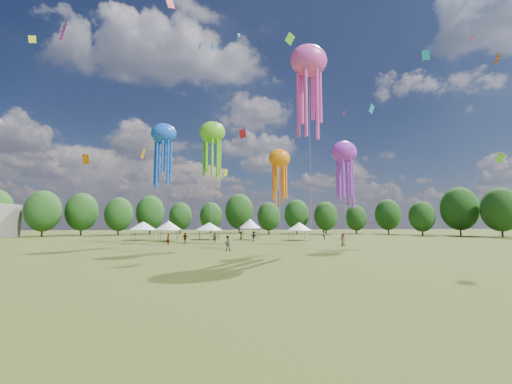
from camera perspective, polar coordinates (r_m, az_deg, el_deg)
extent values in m
plane|color=#384416|center=(11.78, 18.01, -22.84)|extent=(300.00, 300.00, 0.00)
imported|color=gray|center=(40.84, -5.15, -9.11)|extent=(0.96, 0.76, 1.93)
imported|color=gray|center=(69.62, -2.68, -7.70)|extent=(0.67, 0.91, 1.71)
imported|color=gray|center=(69.74, 11.96, -7.50)|extent=(1.09, 1.17, 1.92)
imported|color=gray|center=(61.27, -0.40, -7.92)|extent=(1.40, 1.10, 1.90)
imported|color=gray|center=(56.22, -12.58, -8.03)|extent=(1.15, 0.64, 1.86)
imported|color=gray|center=(60.05, -7.40, -7.99)|extent=(1.66, 1.37, 1.78)
imported|color=gray|center=(53.33, -15.46, -8.19)|extent=(0.72, 0.74, 1.72)
imported|color=gray|center=(51.58, 15.28, -8.19)|extent=(1.08, 1.09, 1.90)
cylinder|color=#47474C|center=(68.15, -21.43, -7.26)|extent=(0.08, 0.08, 1.99)
cylinder|color=#47474C|center=(71.77, -20.74, -7.17)|extent=(0.08, 0.08, 1.99)
cylinder|color=#47474C|center=(67.40, -18.32, -7.39)|extent=(0.08, 0.08, 1.99)
cylinder|color=#47474C|center=(71.06, -17.79, -7.29)|extent=(0.08, 0.08, 1.99)
cube|color=white|center=(69.54, -19.54, -6.42)|extent=(4.12, 4.12, 0.10)
cone|color=white|center=(69.52, -19.52, -5.67)|extent=(5.36, 5.36, 1.71)
cylinder|color=#47474C|center=(63.95, -17.13, -7.51)|extent=(0.08, 0.08, 2.06)
cylinder|color=#47474C|center=(67.37, -16.67, -7.40)|extent=(0.08, 0.08, 2.06)
cylinder|color=#47474C|center=(63.51, -14.03, -7.60)|extent=(0.08, 0.08, 2.06)
cylinder|color=#47474C|center=(66.95, -13.72, -7.49)|extent=(0.08, 0.08, 2.06)
cube|color=white|center=(65.39, -15.36, -6.56)|extent=(3.85, 3.85, 0.10)
cone|color=white|center=(65.37, -15.34, -5.74)|extent=(5.01, 5.01, 1.77)
cylinder|color=#47474C|center=(67.07, -10.11, -7.63)|extent=(0.08, 0.08, 1.88)
cylinder|color=#47474C|center=(71.05, -10.00, -7.51)|extent=(0.08, 0.08, 1.88)
cylinder|color=#47474C|center=(67.05, -6.67, -7.68)|extent=(0.08, 0.08, 1.88)
cylinder|color=#47474C|center=(71.03, -6.75, -7.55)|extent=(0.08, 0.08, 1.88)
cube|color=white|center=(68.99, -8.37, -6.77)|extent=(4.38, 4.38, 0.10)
cone|color=white|center=(68.98, -8.36, -6.06)|extent=(5.70, 5.70, 1.62)
cylinder|color=#47474C|center=(66.33, -2.29, -7.56)|extent=(0.08, 0.08, 2.29)
cylinder|color=#47474C|center=(69.48, -2.56, -7.47)|extent=(0.08, 0.08, 2.29)
cylinder|color=#47474C|center=(66.73, 0.44, -7.56)|extent=(0.08, 0.08, 2.29)
cylinder|color=#47474C|center=(69.86, 0.05, -7.46)|extent=(0.08, 0.08, 2.29)
cube|color=white|center=(68.05, -1.09, -6.51)|extent=(3.56, 3.56, 0.10)
cone|color=white|center=(68.04, -1.09, -5.64)|extent=(4.63, 4.63, 1.96)
cylinder|color=#47474C|center=(63.59, 6.68, -7.80)|extent=(0.08, 0.08, 1.90)
cylinder|color=#47474C|center=(66.90, 5.93, -7.69)|extent=(0.08, 0.08, 1.90)
cylinder|color=#47474C|center=(64.54, 9.64, -7.72)|extent=(0.08, 0.08, 1.90)
cylinder|color=#47474C|center=(67.81, 8.76, -7.62)|extent=(0.08, 0.08, 1.90)
cube|color=white|center=(65.66, 7.74, -6.84)|extent=(3.82, 3.82, 0.10)
cone|color=white|center=(65.64, 7.73, -6.08)|extent=(4.96, 4.96, 1.63)
ellipsoid|color=#63D222|center=(50.13, -7.79, 10.50)|extent=(3.95, 2.77, 3.36)
cylinder|color=beige|center=(48.48, -7.92, 0.61)|extent=(0.03, 0.03, 17.32)
ellipsoid|color=#FB4ABD|center=(53.10, 9.39, 22.16)|extent=(5.70, 3.99, 4.84)
cylinder|color=beige|center=(48.23, 9.65, 7.18)|extent=(0.03, 0.03, 28.13)
ellipsoid|color=#AE33E4|center=(51.78, 15.49, 6.91)|extent=(4.01, 2.81, 3.41)
cylinder|color=beige|center=(50.75, 15.69, -1.11)|extent=(0.03, 0.03, 14.50)
ellipsoid|color=blue|center=(58.71, -16.15, 9.94)|extent=(4.34, 3.04, 3.69)
cylinder|color=beige|center=(56.97, -16.40, 0.71)|extent=(0.03, 0.03, 18.96)
ellipsoid|color=orange|center=(41.51, 4.21, 6.04)|extent=(2.82, 1.98, 2.40)
cylinder|color=beige|center=(40.75, 4.27, -2.15)|extent=(0.03, 0.03, 11.84)
cube|color=blue|center=(60.43, -9.95, 24.32)|extent=(0.34, 0.85, 1.03)
cube|color=#17A5CA|center=(79.22, -8.86, 10.25)|extent=(1.88, 0.12, 2.38)
cube|color=#FB4ABD|center=(89.13, 15.33, 13.39)|extent=(0.38, 0.78, 1.01)
cube|color=red|center=(55.59, -2.39, 10.36)|extent=(1.31, 0.90, 1.49)
cube|color=orange|center=(55.78, 37.17, 18.52)|extent=(0.58, 1.40, 1.54)
cube|color=blue|center=(73.26, -7.76, 24.29)|extent=(0.53, 0.88, 1.15)
cube|color=#17A5CA|center=(54.31, 28.06, 20.77)|extent=(1.16, 0.50, 1.39)
cube|color=#FB4ABD|center=(47.92, -31.16, 23.32)|extent=(1.47, 1.40, 2.34)
cube|color=red|center=(65.34, -15.07, 29.81)|extent=(1.64, 1.02, 2.15)
cube|color=orange|center=(73.45, -19.49, 6.47)|extent=(0.69, 1.77, 2.19)
cube|color=#E4FA19|center=(56.47, -35.08, 21.42)|extent=(1.06, 0.40, 1.25)
cube|color=#63D222|center=(72.95, 6.08, 25.57)|extent=(2.28, 0.86, 2.52)
cube|color=#17A5CA|center=(74.52, 19.94, 13.80)|extent=(1.75, 0.91, 2.10)
cube|color=#AE33E4|center=(88.97, 11.48, 9.80)|extent=(0.71, 1.16, 1.56)
cube|color=red|center=(60.16, 34.17, 21.77)|extent=(0.76, 0.62, 0.86)
cube|color=orange|center=(73.36, -28.10, 5.21)|extent=(1.57, 1.13, 1.94)
cube|color=#E4FA19|center=(63.98, -5.40, 3.46)|extent=(0.72, 1.16, 1.49)
cube|color=#63D222|center=(64.31, 37.47, 4.85)|extent=(1.61, 0.57, 1.75)
cube|color=blue|center=(78.19, -3.05, 26.18)|extent=(0.75, 0.37, 0.91)
cylinder|color=#38281C|center=(97.96, -33.88, -5.65)|extent=(0.44, 0.44, 3.36)
ellipsoid|color=#1F4918|center=(97.99, -33.73, -2.83)|extent=(8.40, 8.40, 10.51)
cylinder|color=#38281C|center=(102.14, -28.80, -5.85)|extent=(0.44, 0.44, 3.41)
ellipsoid|color=#1F4918|center=(102.17, -28.68, -3.10)|extent=(8.53, 8.53, 10.66)
cylinder|color=#38281C|center=(98.60, -23.38, -6.21)|extent=(0.44, 0.44, 3.07)
ellipsoid|color=#1F4918|center=(98.61, -23.29, -3.65)|extent=(7.66, 7.66, 9.58)
cylinder|color=#38281C|center=(105.16, -18.43, -6.20)|extent=(0.44, 0.44, 3.43)
ellipsoid|color=#1F4918|center=(105.19, -18.35, -3.52)|extent=(8.58, 8.58, 10.73)
cylinder|color=#38281C|center=(109.56, -13.37, -6.42)|extent=(0.44, 0.44, 2.95)
ellipsoid|color=#1F4918|center=(109.56, -13.33, -4.21)|extent=(7.37, 7.37, 9.21)
cylinder|color=#38281C|center=(105.21, -8.07, -6.58)|extent=(0.44, 0.44, 2.89)
ellipsoid|color=#1F4918|center=(105.21, -8.04, -4.31)|extent=(7.23, 7.23, 9.04)
cylinder|color=#38281C|center=(110.07, -3.03, -6.32)|extent=(0.44, 0.44, 3.84)
ellipsoid|color=#1F4918|center=(110.12, -3.02, -3.45)|extent=(9.60, 9.60, 11.99)
cylinder|color=#38281C|center=(100.23, 2.28, -6.70)|extent=(0.44, 0.44, 2.84)
ellipsoid|color=#1F4918|center=(100.23, 2.27, -4.36)|extent=(7.11, 7.11, 8.89)
cylinder|color=#38281C|center=(104.93, 7.30, -6.51)|extent=(0.44, 0.44, 3.16)
ellipsoid|color=#1F4918|center=(104.94, 7.27, -4.03)|extent=(7.91, 7.91, 9.88)
cylinder|color=#38281C|center=(101.84, 12.41, -6.54)|extent=(0.44, 0.44, 2.88)
ellipsoid|color=#1F4918|center=(101.84, 12.36, -4.21)|extent=(7.21, 7.21, 9.01)
cylinder|color=#38281C|center=(107.87, 17.47, -6.42)|extent=(0.44, 0.44, 2.63)
ellipsoid|color=#1F4918|center=(107.85, 17.41, -4.41)|extent=(6.57, 6.57, 8.22)
cylinder|color=#38281C|center=(108.98, 22.57, -6.11)|extent=(0.44, 0.44, 3.13)
ellipsoid|color=#1F4918|center=(108.99, 22.48, -3.75)|extent=(7.81, 7.81, 9.77)
cylinder|color=#38281C|center=(100.69, 27.58, -6.11)|extent=(0.44, 0.44, 2.72)
ellipsoid|color=#1F4918|center=(100.68, 27.48, -3.89)|extent=(6.80, 6.80, 8.50)
cylinder|color=#38281C|center=(104.16, 32.69, -5.53)|extent=(0.44, 0.44, 3.81)
ellipsoid|color=#1F4918|center=(104.21, 32.53, -2.52)|extent=(9.52, 9.52, 11.90)
cylinder|color=#38281C|center=(99.96, 37.69, -5.38)|extent=(0.44, 0.44, 3.51)
ellipsoid|color=#1F4918|center=(100.00, 37.52, -2.49)|extent=(8.78, 8.78, 10.97)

